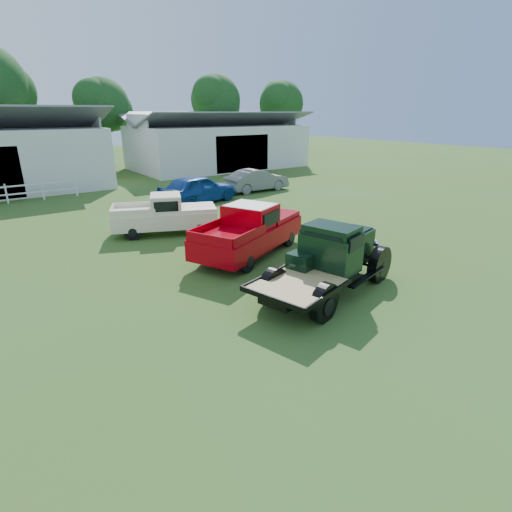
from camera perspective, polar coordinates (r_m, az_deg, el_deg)
ground at (r=11.94m, az=2.59°, el=-6.54°), size 120.00×120.00×0.00m
shed_right at (r=41.04m, az=-5.51°, el=16.11°), size 16.80×9.20×5.20m
tree_c at (r=42.98m, az=-20.88°, el=17.67°), size 5.40×5.40×9.00m
tree_d at (r=49.01m, az=-5.72°, el=19.53°), size 6.00×6.00×10.00m
tree_e at (r=51.92m, az=3.59°, el=19.33°), size 5.70×5.70×9.50m
vintage_flatbed at (r=12.32m, az=10.26°, el=-0.57°), size 5.78×3.45×2.14m
red_pickup at (r=15.47m, az=-0.98°, el=3.75°), size 5.88×4.19×2.00m
white_pickup at (r=18.80m, az=-12.92°, el=5.81°), size 5.15×3.57×1.76m
misc_car_blue at (r=24.90m, az=-8.29°, el=9.48°), size 5.44×3.15×1.74m
misc_car_grey at (r=28.50m, az=0.14°, el=10.77°), size 4.61×1.62×1.52m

